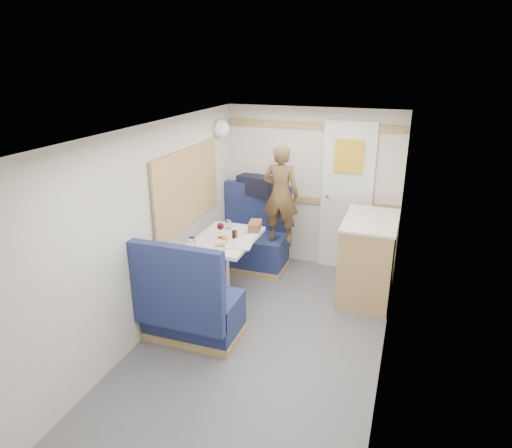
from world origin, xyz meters
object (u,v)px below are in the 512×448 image
at_px(bench_near, 191,311).
at_px(person, 281,194).
at_px(dinette_table, 226,251).
at_px(orange_fruit, 224,239).
at_px(bench_far, 252,244).
at_px(bread_loaf, 255,226).
at_px(wine_glass, 220,227).
at_px(tray, 240,243).
at_px(cheese_block, 220,243).
at_px(tumbler_mid, 228,224).
at_px(duffel_bag, 257,185).
at_px(galley_counter, 368,258).
at_px(pepper_grinder, 234,235).
at_px(tumbler_left, 192,243).
at_px(dome_light, 221,128).
at_px(beer_glass, 235,235).

relative_size(bench_near, person, 0.89).
bearing_deg(dinette_table, orange_fruit, -69.26).
xyz_separation_m(bench_far, bench_near, (0.00, -1.73, 0.00)).
bearing_deg(bread_loaf, wine_glass, -127.71).
xyz_separation_m(tray, cheese_block, (-0.17, -0.12, 0.03)).
bearing_deg(bench_far, tray, -77.58).
distance_m(dinette_table, bench_far, 0.90).
bearing_deg(tumbler_mid, duffel_bag, 86.71).
relative_size(cheese_block, tumbler_mid, 1.04).
bearing_deg(tumbler_mid, person, 44.23).
relative_size(galley_counter, pepper_grinder, 8.87).
bearing_deg(orange_fruit, tray, 20.52).
relative_size(bench_near, wine_glass, 6.25).
distance_m(galley_counter, tumbler_left, 1.94).
bearing_deg(person, wine_glass, 57.90).
xyz_separation_m(tumbler_mid, bread_loaf, (0.30, 0.06, -0.00)).
distance_m(person, pepper_grinder, 0.85).
xyz_separation_m(bench_near, person, (0.40, 1.60, 0.74)).
bearing_deg(tray, bench_near, -105.88).
xyz_separation_m(bench_far, tumbler_mid, (-0.08, -0.60, 0.47)).
height_order(tumbler_left, tumbler_mid, tumbler_left).
height_order(dinette_table, bench_near, bench_near).
xyz_separation_m(galley_counter, person, (-1.07, 0.18, 0.57)).
bearing_deg(tray, pepper_grinder, 140.14).
bearing_deg(cheese_block, bench_far, 92.31).
relative_size(bench_far, cheese_block, 9.97).
relative_size(dome_light, duffel_bag, 0.41).
height_order(orange_fruit, wine_glass, wine_glass).
bearing_deg(wine_glass, beer_glass, 10.16).
xyz_separation_m(cheese_block, tumbler_mid, (-0.12, 0.50, 0.01)).
bearing_deg(wine_glass, tumbler_left, -114.20).
distance_m(cheese_block, pepper_grinder, 0.22).
height_order(galley_counter, beer_glass, galley_counter).
bearing_deg(dinette_table, person, 61.25).
relative_size(bench_far, wine_glass, 6.25).
bearing_deg(beer_glass, bench_near, -97.41).
bearing_deg(tray, orange_fruit, -159.48).
height_order(person, wine_glass, person).
bearing_deg(wine_glass, pepper_grinder, -1.15).
bearing_deg(orange_fruit, cheese_block, -106.59).
distance_m(duffel_bag, bread_loaf, 0.87).
relative_size(person, orange_fruit, 15.37).
relative_size(bench_far, galley_counter, 1.14).
bearing_deg(dome_light, duffel_bag, 36.59).
xyz_separation_m(dome_light, orange_fruit, (0.45, -1.02, -0.97)).
bearing_deg(bread_loaf, dome_light, 139.73).
relative_size(bench_near, orange_fruit, 13.66).
bearing_deg(person, bench_far, -19.55).
distance_m(dome_light, bread_loaf, 1.27).
height_order(dinette_table, galley_counter, galley_counter).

